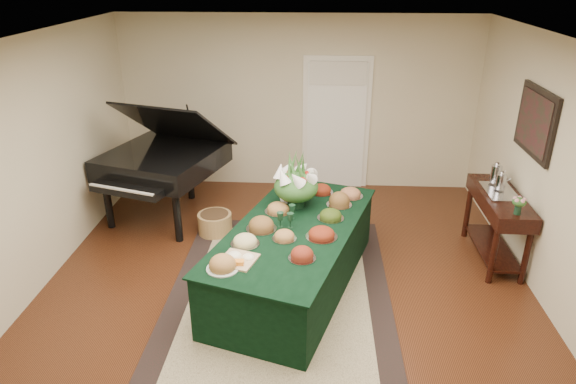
# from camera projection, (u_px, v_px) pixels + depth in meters

# --- Properties ---
(ground) EXTENTS (6.00, 6.00, 0.00)m
(ground) POSITION_uv_depth(u_px,v_px,m) (286.00, 287.00, 5.81)
(ground) COLOR black
(ground) RESTS_ON ground
(area_rug) EXTENTS (2.43, 3.40, 0.01)m
(area_rug) POSITION_uv_depth(u_px,v_px,m) (280.00, 292.00, 5.71)
(area_rug) COLOR black
(area_rug) RESTS_ON ground
(kitchen_doorway) EXTENTS (1.05, 0.07, 2.10)m
(kitchen_doorway) POSITION_uv_depth(u_px,v_px,m) (336.00, 125.00, 8.06)
(kitchen_doorway) COLOR white
(kitchen_doorway) RESTS_ON ground
(buffet_table) EXTENTS (1.94, 2.84, 0.75)m
(buffet_table) POSITION_uv_depth(u_px,v_px,m) (294.00, 256.00, 5.70)
(buffet_table) COLOR black
(buffet_table) RESTS_ON ground
(food_platters) EXTENTS (1.58, 2.18, 0.14)m
(food_platters) POSITION_uv_depth(u_px,v_px,m) (297.00, 217.00, 5.67)
(food_platters) COLOR #B8B9C1
(food_platters) RESTS_ON buffet_table
(cutting_board) EXTENTS (0.41, 0.41, 0.10)m
(cutting_board) POSITION_uv_depth(u_px,v_px,m) (239.00, 257.00, 4.92)
(cutting_board) COLOR tan
(cutting_board) RESTS_ON buffet_table
(green_goblets) EXTENTS (0.19, 0.28, 0.18)m
(green_goblets) POSITION_uv_depth(u_px,v_px,m) (288.00, 217.00, 5.56)
(green_goblets) COLOR black
(green_goblets) RESTS_ON buffet_table
(floral_centerpiece) EXTENTS (0.54, 0.54, 0.54)m
(floral_centerpiece) POSITION_uv_depth(u_px,v_px,m) (296.00, 181.00, 5.90)
(floral_centerpiece) COLOR black
(floral_centerpiece) RESTS_ON buffet_table
(grand_piano) EXTENTS (1.87, 1.98, 1.73)m
(grand_piano) POSITION_uv_depth(u_px,v_px,m) (163.00, 160.00, 7.10)
(grand_piano) COLOR black
(grand_piano) RESTS_ON ground
(wicker_basket) EXTENTS (0.45, 0.45, 0.28)m
(wicker_basket) POSITION_uv_depth(u_px,v_px,m) (215.00, 223.00, 6.92)
(wicker_basket) COLOR olive
(wicker_basket) RESTS_ON ground
(mahogany_sideboard) EXTENTS (0.45, 1.30, 0.86)m
(mahogany_sideboard) POSITION_uv_depth(u_px,v_px,m) (499.00, 209.00, 6.12)
(mahogany_sideboard) COLOR black
(mahogany_sideboard) RESTS_ON ground
(tea_service) EXTENTS (0.34, 0.58, 0.30)m
(tea_service) POSITION_uv_depth(u_px,v_px,m) (499.00, 180.00, 6.15)
(tea_service) COLOR #B8B9C1
(tea_service) RESTS_ON mahogany_sideboard
(pink_bouquet) EXTENTS (0.16, 0.16, 0.21)m
(pink_bouquet) POSITION_uv_depth(u_px,v_px,m) (519.00, 203.00, 5.51)
(pink_bouquet) COLOR black
(pink_bouquet) RESTS_ON mahogany_sideboard
(wall_painting) EXTENTS (0.05, 0.95, 0.75)m
(wall_painting) POSITION_uv_depth(u_px,v_px,m) (536.00, 122.00, 5.67)
(wall_painting) COLOR black
(wall_painting) RESTS_ON ground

